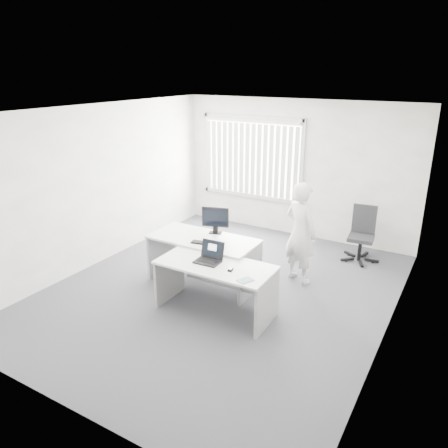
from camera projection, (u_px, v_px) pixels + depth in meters
The scene contains 18 objects.
ground at pixel (221, 291), 6.97m from camera, with size 6.00×6.00×0.00m, color #4B4A51.
wall_back at pixel (296, 169), 8.93m from camera, with size 5.00×0.02×2.80m, color white.
wall_front at pixel (56, 291), 4.06m from camera, with size 5.00×0.02×2.80m, color white.
wall_left at pixel (99, 186), 7.69m from camera, with size 0.02×6.00×2.80m, color white.
wall_right at pixel (397, 238), 5.31m from camera, with size 0.02×6.00×2.80m, color white.
ceiling at pixel (221, 111), 6.02m from camera, with size 5.00×6.00×0.02m, color white.
window at pixel (251, 158), 9.33m from camera, with size 2.32×0.06×1.76m, color #BBBBB7.
blinds at pixel (250, 159), 9.29m from camera, with size 2.20×0.10×1.50m, color silver, non-canonical shape.
desk_near at pixel (215, 278), 6.20m from camera, with size 1.67×0.80×0.76m.
desk_far at pixel (204, 251), 7.04m from camera, with size 1.75×0.83×0.80m.
office_chair at pixel (361, 244), 8.01m from camera, with size 0.64×0.64×1.02m.
person at pixel (301, 233), 7.05m from camera, with size 0.62×0.41×1.69m, color silver.
laptop at pixel (207, 253), 6.13m from camera, with size 0.36×0.32×0.28m, color black, non-canonical shape.
paper_sheet at pixel (236, 273), 5.87m from camera, with size 0.28×0.20×0.00m, color white.
mouse at pixel (230, 269), 5.92m from camera, with size 0.06×0.10×0.04m, color #B0B0B2, non-canonical shape.
booklet at pixel (245, 280), 5.65m from camera, with size 0.14×0.20×0.01m, color silver.
keyboard at pixel (204, 243), 6.74m from camera, with size 0.40×0.13×0.02m, color black.
monitor at pixel (215, 220), 7.10m from camera, with size 0.44×0.13×0.44m, color black, non-canonical shape.
Camera 1 is at (3.18, -5.32, 3.35)m, focal length 35.00 mm.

